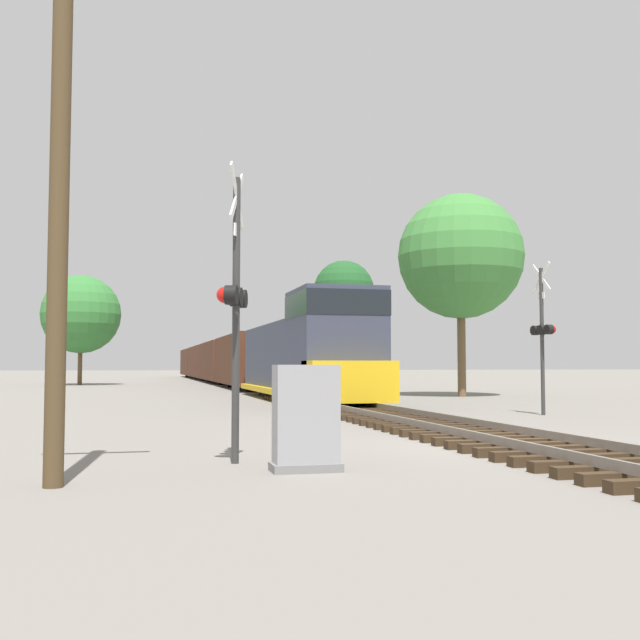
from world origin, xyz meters
The scene contains 10 objects.
ground_plane centered at (0.00, 0.00, 0.00)m, with size 400.00×400.00×0.00m, color slate.
rail_track_bed centered at (0.00, 0.00, 0.14)m, with size 2.60×160.00×0.31m.
freight_train centered at (0.00, 47.17, 1.79)m, with size 2.93×76.60×4.18m.
crossing_signal_near centered at (-5.27, -1.28, 2.56)m, with size 0.59×1.00×4.67m.
crossing_signal_far centered at (5.34, 7.67, 2.56)m, with size 0.40×1.01×4.68m.
relay_cabinet centered at (-4.36, -2.39, 0.76)m, with size 1.01×0.53×1.53m.
utility_pole centered at (-7.75, -3.03, 4.24)m, with size 1.80×0.25×8.14m.
tree_far_right centered at (8.45, 20.48, 6.79)m, with size 6.09×6.09×9.84m.
tree_mid_background centered at (6.89, 36.08, 6.55)m, with size 4.15×4.15×8.66m.
tree_deep_background centered at (-10.99, 46.15, 5.35)m, with size 5.93×5.93×8.32m.
Camera 1 is at (-6.73, -13.00, 1.53)m, focal length 42.00 mm.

